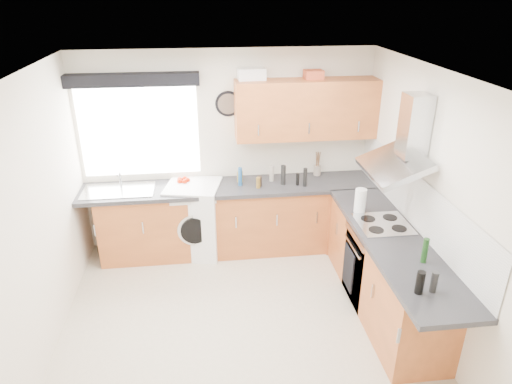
{
  "coord_description": "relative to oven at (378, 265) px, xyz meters",
  "views": [
    {
      "loc": [
        -0.3,
        -3.63,
        3.16
      ],
      "look_at": [
        0.25,
        0.85,
        1.1
      ],
      "focal_mm": 32.0,
      "sensor_mm": 36.0,
      "label": 1
    }
  ],
  "objects": [
    {
      "name": "ground_plane",
      "position": [
        -1.5,
        -0.3,
        -0.42
      ],
      "size": [
        3.6,
        3.6,
        0.0
      ],
      "primitive_type": "plane",
      "color": "beige"
    },
    {
      "name": "ceiling",
      "position": [
        -1.5,
        -0.3,
        2.08
      ],
      "size": [
        3.6,
        3.6,
        0.02
      ],
      "primitive_type": "cube",
      "color": "white",
      "rests_on": "wall_back"
    },
    {
      "name": "wall_back",
      "position": [
        -1.5,
        1.5,
        0.82
      ],
      "size": [
        3.6,
        0.02,
        2.5
      ],
      "primitive_type": "cube",
      "color": "silver",
      "rests_on": "ground_plane"
    },
    {
      "name": "wall_front",
      "position": [
        -1.5,
        -2.1,
        0.82
      ],
      "size": [
        3.6,
        0.02,
        2.5
      ],
      "primitive_type": "cube",
      "color": "silver",
      "rests_on": "ground_plane"
    },
    {
      "name": "wall_left",
      "position": [
        -3.3,
        -0.3,
        0.82
      ],
      "size": [
        0.02,
        3.6,
        2.5
      ],
      "primitive_type": "cube",
      "color": "silver",
      "rests_on": "ground_plane"
    },
    {
      "name": "wall_right",
      "position": [
        0.3,
        -0.3,
        0.82
      ],
      "size": [
        0.02,
        3.6,
        2.5
      ],
      "primitive_type": "cube",
      "color": "silver",
      "rests_on": "ground_plane"
    },
    {
      "name": "window",
      "position": [
        -2.55,
        1.49,
        1.12
      ],
      "size": [
        1.4,
        0.02,
        1.1
      ],
      "primitive_type": "cube",
      "color": "white",
      "rests_on": "wall_back"
    },
    {
      "name": "window_blind",
      "position": [
        -2.55,
        1.4,
        1.76
      ],
      "size": [
        1.5,
        0.18,
        0.14
      ],
      "primitive_type": "cube",
      "color": "black",
      "rests_on": "wall_back"
    },
    {
      "name": "splashback",
      "position": [
        0.29,
        0.0,
        0.75
      ],
      "size": [
        0.01,
        3.0,
        0.54
      ],
      "primitive_type": "cube",
      "color": "white",
      "rests_on": "wall_right"
    },
    {
      "name": "base_cab_back",
      "position": [
        -1.6,
        1.21,
        0.01
      ],
      "size": [
        3.0,
        0.58,
        0.86
      ],
      "primitive_type": "cube",
      "color": "#9F5025",
      "rests_on": "ground_plane"
    },
    {
      "name": "base_cab_corner",
      "position": [
        0.0,
        1.2,
        0.01
      ],
      "size": [
        0.6,
        0.6,
        0.86
      ],
      "primitive_type": "cube",
      "color": "#9F5025",
      "rests_on": "ground_plane"
    },
    {
      "name": "base_cab_right",
      "position": [
        0.01,
        -0.15,
        0.01
      ],
      "size": [
        0.58,
        2.1,
        0.86
      ],
      "primitive_type": "cube",
      "color": "#9F5025",
      "rests_on": "ground_plane"
    },
    {
      "name": "worktop_back",
      "position": [
        -1.5,
        1.2,
        0.46
      ],
      "size": [
        3.6,
        0.62,
        0.05
      ],
      "primitive_type": "cube",
      "color": "#262629",
      "rests_on": "base_cab_back"
    },
    {
      "name": "worktop_right",
      "position": [
        0.0,
        -0.3,
        0.46
      ],
      "size": [
        0.62,
        2.42,
        0.05
      ],
      "primitive_type": "cube",
      "color": "#262629",
      "rests_on": "base_cab_right"
    },
    {
      "name": "sink",
      "position": [
        -2.83,
        1.2,
        0.52
      ],
      "size": [
        0.84,
        0.46,
        0.1
      ],
      "primitive_type": null,
      "color": "#B7BBC1",
      "rests_on": "worktop_back"
    },
    {
      "name": "oven",
      "position": [
        0.0,
        0.0,
        0.0
      ],
      "size": [
        0.56,
        0.58,
        0.85
      ],
      "primitive_type": "cube",
      "color": "black",
      "rests_on": "ground_plane"
    },
    {
      "name": "hob_plate",
      "position": [
        0.0,
        0.0,
        0.49
      ],
      "size": [
        0.52,
        0.52,
        0.01
      ],
      "primitive_type": "cube",
      "color": "#B7BBC1",
      "rests_on": "worktop_right"
    },
    {
      "name": "extractor_hood",
      "position": [
        0.1,
        -0.0,
        1.34
      ],
      "size": [
        0.52,
        0.78,
        0.66
      ],
      "primitive_type": null,
      "color": "#B7BBC1",
      "rests_on": "wall_right"
    },
    {
      "name": "upper_cabinets",
      "position": [
        -0.55,
        1.32,
        1.38
      ],
      "size": [
        1.7,
        0.35,
        0.7
      ],
      "primitive_type": "cube",
      "color": "#9F5025",
      "rests_on": "wall_back"
    },
    {
      "name": "washing_machine",
      "position": [
        -1.95,
        1.22,
        0.04
      ],
      "size": [
        0.75,
        0.74,
        0.93
      ],
      "primitive_type": "cube",
      "rotation": [
        0.0,
        0.0,
        -0.22
      ],
      "color": "white",
      "rests_on": "ground_plane"
    },
    {
      "name": "wall_clock",
      "position": [
        -1.47,
        1.48,
        1.43
      ],
      "size": [
        0.31,
        0.04,
        0.31
      ],
      "primitive_type": "cylinder",
      "rotation": [
        1.57,
        0.0,
        0.0
      ],
      "color": "black",
      "rests_on": "wall_back"
    },
    {
      "name": "casserole",
      "position": [
        -1.2,
        1.42,
        1.79
      ],
      "size": [
        0.33,
        0.24,
        0.13
      ],
      "primitive_type": "cube",
      "rotation": [
        0.0,
        0.0,
        0.05
      ],
      "color": "white",
      "rests_on": "upper_cabinets"
    },
    {
      "name": "storage_box",
      "position": [
        -0.47,
        1.37,
        1.77
      ],
      "size": [
        0.22,
        0.18,
        0.1
      ],
      "primitive_type": "cube",
      "rotation": [
        0.0,
        0.0,
        0.02
      ],
      "color": "#C84F2E",
      "rests_on": "upper_cabinets"
    },
    {
      "name": "utensil_pot",
      "position": [
        -0.35,
        1.4,
        0.55
      ],
      "size": [
        0.1,
        0.1,
        0.13
      ],
      "primitive_type": "cylinder",
      "rotation": [
        0.0,
        0.0,
        -0.08
      ],
      "color": "gray",
      "rests_on": "worktop_back"
    },
    {
      "name": "kitchen_roll",
      "position": [
        -0.15,
        0.31,
        0.62
      ],
      "size": [
        0.15,
        0.15,
        0.27
      ],
      "primitive_type": "cylinder",
      "rotation": [
        0.0,
        0.0,
        -0.24
      ],
      "color": "white",
      "rests_on": "worktop_right"
    },
    {
      "name": "tomato_cluster",
      "position": [
        -2.06,
        1.35,
        0.52
      ],
      "size": [
        0.16,
        0.16,
        0.07
      ],
      "primitive_type": null,
      "rotation": [
        0.0,
        0.0,
        -0.09
      ],
      "color": "red",
      "rests_on": "worktop_back"
    },
    {
      "name": "jar_0",
      "position": [
        -0.59,
        1.07,
        0.6
      ],
      "size": [
        0.05,
        0.05,
        0.23
      ],
      "primitive_type": "cylinder",
      "color": "black",
      "rests_on": "worktop_back"
    },
    {
      "name": "jar_1",
      "position": [
        -1.13,
        1.13,
        0.55
      ],
      "size": [
        0.05,
        0.05,
        0.13
      ],
      "primitive_type": "cylinder",
      "color": "black",
      "rests_on": "worktop_back"
    },
    {
      "name": "jar_2",
      "position": [
        -0.67,
        1.11,
        0.56
      ],
      "size": [
        0.04,
        0.04,
        0.15
      ],
      "primitive_type": "cylinder",
      "color": "black",
      "rests_on": "worktop_back"
    },
    {
      "name": "jar_3",
      "position": [
        -1.37,
        1.18,
        0.6
      ],
      "size": [
        0.05,
        0.05,
        0.23
      ],
      "primitive_type": "cylinder",
      "color": "navy",
      "rests_on": "worktop_back"
    },
    {
      "name": "jar_4",
      "position": [
        -0.84,
        1.15,
        0.61
      ],
      "size": [
        0.06,
        0.06,
        0.25
      ],
      "primitive_type": "cylinder",
      "color": "black",
      "rests_on": "worktop_back"
    },
    {
      "name": "jar_5",
      "position": [
        -1.36,
        1.29,
        0.55
      ],
      "size": [
        0.07,
        0.07,
        0.13
      ],
      "primitive_type": "cylinder",
      "color": "olive",
      "rests_on": "worktop_back"
    },
    {
      "name": "jar_6",
      "position": [
        -0.96,
        1.28,
        0.58
      ],
      "size": [
        0.06,
        0.06,
        0.19
      ],
      "primitive_type": "cylinder",
      "color": "gray",
      "rests_on": "worktop_back"
    },
    {
      "name": "jar_7",
      "position": [
        -1.16,
        1.08,
        0.55
      ],
      "size": [
        0.05,
        0.05,
        0.13
      ],
      "primitive_type": "cylinder",
      "color": "brown",
      "rests_on": "worktop_back"
    },
    {
      "name": "bottle_0",
      "position": [
        -0.02,
        -1.12,
        0.57
      ],
      "size": [
        0.06,
        0.06,
        0.18
      ],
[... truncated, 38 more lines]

